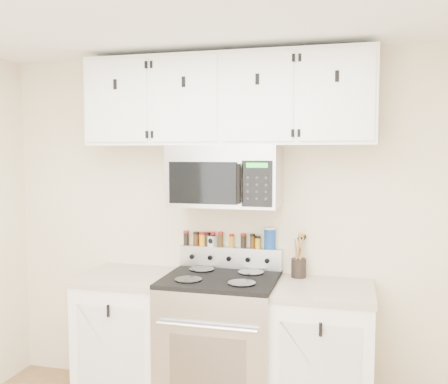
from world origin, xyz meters
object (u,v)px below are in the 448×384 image
at_px(microwave, 225,176).
at_px(utensil_crock, 299,266).
at_px(salt_canister, 270,238).
at_px(range, 221,343).

xyz_separation_m(microwave, utensil_crock, (0.50, 0.11, -0.63)).
distance_m(utensil_crock, salt_canister, 0.28).
bearing_deg(salt_canister, utensil_crock, -13.25).
relative_size(microwave, salt_canister, 4.92).
bearing_deg(salt_canister, range, -135.82).
xyz_separation_m(range, utensil_crock, (0.50, 0.23, 0.51)).
bearing_deg(microwave, salt_canister, 28.21).
relative_size(microwave, utensil_crock, 2.48).
bearing_deg(salt_canister, microwave, -151.79).
xyz_separation_m(utensil_crock, salt_canister, (-0.21, 0.05, 0.18)).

